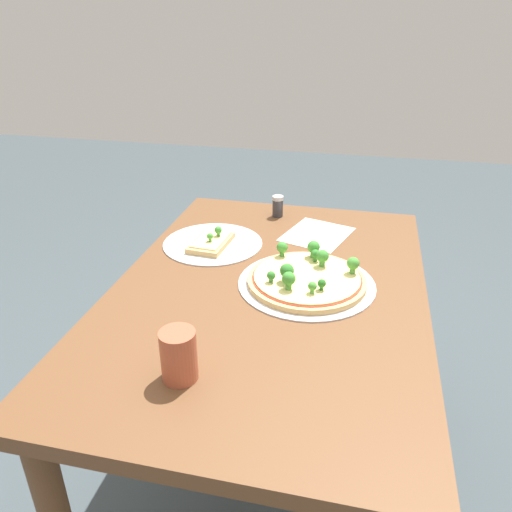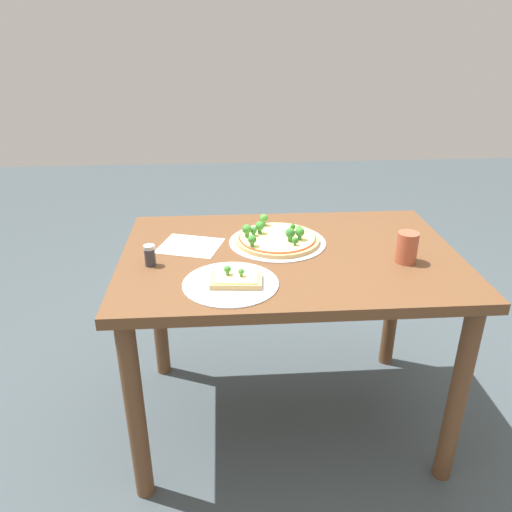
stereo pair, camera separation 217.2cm
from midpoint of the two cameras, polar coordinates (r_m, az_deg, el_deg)
ground_plane at (r=1.61m, az=40.62°, el=-44.90°), size 8.00×8.00×0.00m
dining_table at (r=1.11m, az=51.79°, el=-31.51°), size 1.15×0.77×0.73m
pizza_tray_whole at (r=1.10m, az=57.03°, el=-24.97°), size 0.35×0.35×0.07m
pizza_tray_slice at (r=1.02m, az=37.74°, el=-21.25°), size 0.29×0.29×0.05m
drinking_cup at (r=0.85m, az=69.63°, el=-44.46°), size 0.07×0.07×0.10m
condiment_shaker at (r=1.25m, az=39.80°, el=-11.25°), size 0.04×0.04×0.07m
paper_menu at (r=1.26m, az=47.57°, el=-15.69°), size 0.25×0.23×0.00m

